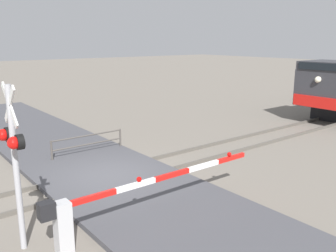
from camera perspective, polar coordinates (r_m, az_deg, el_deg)
ground_plane at (r=13.35m, az=-9.13°, el=-8.20°), size 160.00×160.00×0.00m
rail_track_left at (r=13.92m, az=-10.60°, el=-7.02°), size 0.08×80.00×0.15m
rail_track_right at (r=12.74m, az=-7.55°, el=-8.85°), size 0.08×80.00×0.15m
road_surface at (r=13.32m, az=-9.15°, el=-7.88°), size 36.00×4.63×0.16m
crossing_signal at (r=8.91m, az=-23.00°, el=-3.51°), size 1.18×0.33×3.95m
crossing_gate at (r=9.34m, az=-10.57°, el=-12.24°), size 0.36×6.79×1.36m
guard_railing at (r=15.90m, az=-12.38°, el=-2.41°), size 0.08×3.25×0.95m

